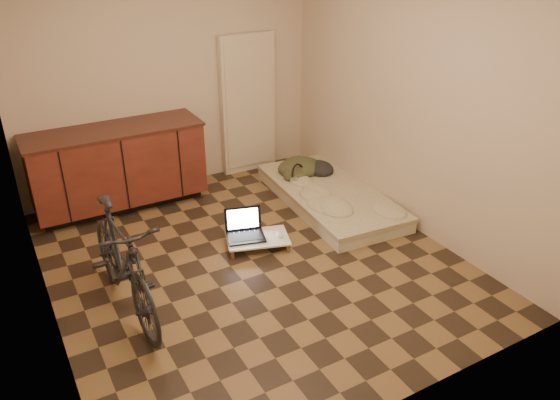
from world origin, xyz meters
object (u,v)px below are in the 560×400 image
lap_desk (258,238)px  futon (330,196)px  laptop (245,231)px  bicycle (122,257)px

lap_desk → futon: bearing=38.3°
futon → laptop: size_ratio=4.64×
futon → laptop: laptop is taller
bicycle → lap_desk: bicycle is taller
bicycle → lap_desk: size_ratio=2.28×
lap_desk → laptop: size_ratio=1.58×
futon → lap_desk: size_ratio=2.94×
bicycle → lap_desk: 1.47m
futon → lap_desk: bearing=-155.3°
laptop → bicycle: bearing=-144.0°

